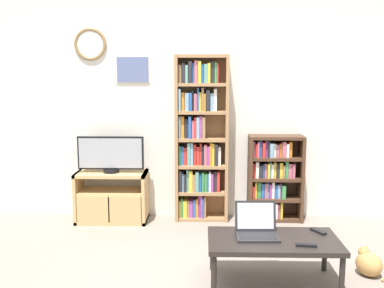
{
  "coord_description": "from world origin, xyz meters",
  "views": [
    {
      "loc": [
        0.06,
        -3.22,
        1.72
      ],
      "look_at": [
        -0.05,
        1.13,
        1.03
      ],
      "focal_mm": 42.0,
      "sensor_mm": 36.0,
      "label": 1
    }
  ],
  "objects_px": {
    "television": "(111,154)",
    "coffee_table": "(273,243)",
    "remote_far_from_laptop": "(306,245)",
    "tv_stand": "(112,197)",
    "cat": "(368,263)",
    "laptop": "(256,228)",
    "bookshelf_tall": "(200,139)",
    "bookshelf_short": "(273,178)",
    "remote_near_laptop": "(318,231)"
  },
  "relations": [
    {
      "from": "television",
      "to": "coffee_table",
      "type": "xyz_separation_m",
      "value": [
        1.63,
        -1.52,
        -0.45
      ]
    },
    {
      "from": "television",
      "to": "remote_far_from_laptop",
      "type": "distance_m",
      "value": 2.54
    },
    {
      "from": "tv_stand",
      "to": "television",
      "type": "xyz_separation_m",
      "value": [
        0.0,
        -0.01,
        0.5
      ]
    },
    {
      "from": "remote_far_from_laptop",
      "to": "cat",
      "type": "distance_m",
      "value": 0.75
    },
    {
      "from": "laptop",
      "to": "remote_far_from_laptop",
      "type": "relative_size",
      "value": 2.15
    },
    {
      "from": "bookshelf_tall",
      "to": "laptop",
      "type": "bearing_deg",
      "value": -72.66
    },
    {
      "from": "coffee_table",
      "to": "tv_stand",
      "type": "bearing_deg",
      "value": 137.02
    },
    {
      "from": "television",
      "to": "bookshelf_short",
      "type": "relative_size",
      "value": 0.75
    },
    {
      "from": "tv_stand",
      "to": "bookshelf_short",
      "type": "xyz_separation_m",
      "value": [
        1.87,
        0.1,
        0.21
      ]
    },
    {
      "from": "laptop",
      "to": "remote_far_from_laptop",
      "type": "xyz_separation_m",
      "value": [
        0.36,
        -0.23,
        -0.06
      ]
    },
    {
      "from": "bookshelf_tall",
      "to": "laptop",
      "type": "xyz_separation_m",
      "value": [
        0.49,
        -1.56,
        -0.51
      ]
    },
    {
      "from": "bookshelf_short",
      "to": "remote_far_from_laptop",
      "type": "relative_size",
      "value": 6.12
    },
    {
      "from": "tv_stand",
      "to": "laptop",
      "type": "relative_size",
      "value": 2.32
    },
    {
      "from": "tv_stand",
      "to": "laptop",
      "type": "xyz_separation_m",
      "value": [
        1.51,
        -1.45,
        0.16
      ]
    },
    {
      "from": "coffee_table",
      "to": "bookshelf_short",
      "type": "bearing_deg",
      "value": 81.74
    },
    {
      "from": "laptop",
      "to": "remote_near_laptop",
      "type": "relative_size",
      "value": 2.18
    },
    {
      "from": "tv_stand",
      "to": "laptop",
      "type": "bearing_deg",
      "value": -43.94
    },
    {
      "from": "television",
      "to": "laptop",
      "type": "relative_size",
      "value": 2.15
    },
    {
      "from": "bookshelf_tall",
      "to": "remote_far_from_laptop",
      "type": "height_order",
      "value": "bookshelf_tall"
    },
    {
      "from": "bookshelf_tall",
      "to": "remote_near_laptop",
      "type": "relative_size",
      "value": 11.88
    },
    {
      "from": "cat",
      "to": "remote_far_from_laptop",
      "type": "bearing_deg",
      "value": -178.62
    },
    {
      "from": "bookshelf_tall",
      "to": "television",
      "type": "bearing_deg",
      "value": -173.45
    },
    {
      "from": "television",
      "to": "remote_far_from_laptop",
      "type": "height_order",
      "value": "television"
    },
    {
      "from": "bookshelf_tall",
      "to": "remote_far_from_laptop",
      "type": "bearing_deg",
      "value": -64.67
    },
    {
      "from": "coffee_table",
      "to": "laptop",
      "type": "relative_size",
      "value": 3.03
    },
    {
      "from": "bookshelf_tall",
      "to": "cat",
      "type": "xyz_separation_m",
      "value": [
        1.46,
        -1.47,
        -0.85
      ]
    },
    {
      "from": "television",
      "to": "bookshelf_tall",
      "type": "xyz_separation_m",
      "value": [
        1.01,
        0.12,
        0.16
      ]
    },
    {
      "from": "bookshelf_short",
      "to": "remote_near_laptop",
      "type": "bearing_deg",
      "value": -83.66
    },
    {
      "from": "tv_stand",
      "to": "television",
      "type": "bearing_deg",
      "value": -59.41
    },
    {
      "from": "laptop",
      "to": "remote_far_from_laptop",
      "type": "distance_m",
      "value": 0.43
    },
    {
      "from": "coffee_table",
      "to": "laptop",
      "type": "xyz_separation_m",
      "value": [
        -0.13,
        0.07,
        0.11
      ]
    },
    {
      "from": "bookshelf_short",
      "to": "remote_near_laptop",
      "type": "xyz_separation_m",
      "value": [
        0.16,
        -1.47,
        -0.11
      ]
    },
    {
      "from": "bookshelf_short",
      "to": "laptop",
      "type": "distance_m",
      "value": 1.6
    },
    {
      "from": "television",
      "to": "tv_stand",
      "type": "bearing_deg",
      "value": 120.59
    },
    {
      "from": "tv_stand",
      "to": "remote_far_from_laptop",
      "type": "bearing_deg",
      "value": -42.03
    },
    {
      "from": "remote_far_from_laptop",
      "to": "tv_stand",
      "type": "bearing_deg",
      "value": 53.74
    },
    {
      "from": "cat",
      "to": "television",
      "type": "bearing_deg",
      "value": 125.03
    },
    {
      "from": "remote_near_laptop",
      "to": "cat",
      "type": "relative_size",
      "value": 0.39
    },
    {
      "from": "laptop",
      "to": "remote_near_laptop",
      "type": "bearing_deg",
      "value": 7.28
    },
    {
      "from": "coffee_table",
      "to": "television",
      "type": "bearing_deg",
      "value": 137.07
    },
    {
      "from": "bookshelf_short",
      "to": "remote_near_laptop",
      "type": "relative_size",
      "value": 6.21
    },
    {
      "from": "bookshelf_short",
      "to": "laptop",
      "type": "height_order",
      "value": "bookshelf_short"
    },
    {
      "from": "laptop",
      "to": "tv_stand",
      "type": "bearing_deg",
      "value": 134.66
    },
    {
      "from": "tv_stand",
      "to": "bookshelf_tall",
      "type": "relative_size",
      "value": 0.43
    },
    {
      "from": "bookshelf_short",
      "to": "remote_far_from_laptop",
      "type": "xyz_separation_m",
      "value": [
        -0.01,
        -1.79,
        -0.11
      ]
    },
    {
      "from": "coffee_table",
      "to": "cat",
      "type": "bearing_deg",
      "value": 11.03
    },
    {
      "from": "bookshelf_short",
      "to": "cat",
      "type": "xyz_separation_m",
      "value": [
        0.61,
        -1.47,
        -0.4
      ]
    },
    {
      "from": "tv_stand",
      "to": "bookshelf_tall",
      "type": "distance_m",
      "value": 1.22
    },
    {
      "from": "bookshelf_short",
      "to": "bookshelf_tall",
      "type": "bearing_deg",
      "value": 179.67
    },
    {
      "from": "tv_stand",
      "to": "bookshelf_tall",
      "type": "bearing_deg",
      "value": 6.15
    }
  ]
}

